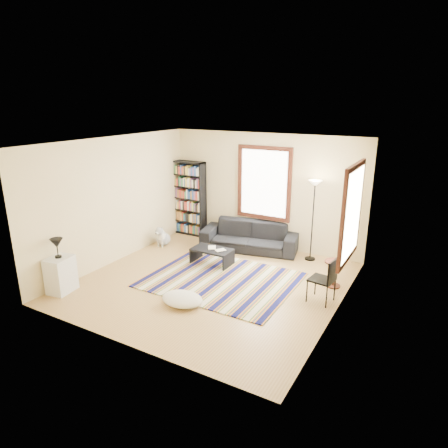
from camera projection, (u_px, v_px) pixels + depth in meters
The scene contains 21 objects.
floor at pixel (212, 284), 8.13m from camera, with size 5.00×5.00×0.10m, color tan.
ceiling at pixel (210, 140), 7.26m from camera, with size 5.00×5.00×0.10m, color white.
wall_back at pixel (265, 191), 9.81m from camera, with size 5.00×0.10×2.80m, color beige.
wall_front at pixel (117, 260), 5.58m from camera, with size 5.00×0.10×2.80m, color beige.
wall_left at pixel (114, 200), 8.90m from camera, with size 0.10×5.00×2.80m, color beige.
wall_right at pixel (345, 238), 6.50m from camera, with size 0.10×5.00×2.80m, color beige.
window_back at pixel (264, 183), 9.69m from camera, with size 1.20×0.06×1.60m, color white.
window_right at pixel (352, 213), 7.14m from camera, with size 0.06×1.20×1.60m, color white.
rug at pixel (221, 280), 8.20m from camera, with size 2.93×2.34×0.02m, color #0D0F43.
sofa at pixel (250, 236), 9.79m from camera, with size 0.91×2.34×0.68m, color black.
bookshelf at pixel (190, 198), 10.73m from camera, with size 0.90×0.30×2.00m, color black.
coffee_table at pixel (212, 256), 8.96m from camera, with size 0.90×0.50×0.36m, color black.
book_a at pixel (208, 248), 8.95m from camera, with size 0.23×0.17×0.02m, color beige.
book_b at pixel (219, 249), 8.87m from camera, with size 0.16×0.22×0.02m, color beige.
floor_cushion at pixel (182, 299), 7.22m from camera, with size 0.79×0.59×0.20m, color beige.
floor_lamp at pixel (313, 221), 8.98m from camera, with size 0.30×0.30×1.86m, color black, non-canonical shape.
side_table at pixel (334, 274), 7.85m from camera, with size 0.40×0.40×0.54m, color #421A10.
folding_chair at pixel (322, 280), 7.23m from camera, with size 0.42×0.40×0.86m, color black.
white_cabinet at pixel (61, 275), 7.62m from camera, with size 0.38×0.50×0.70m, color silver.
table_lamp at pixel (57, 248), 7.46m from camera, with size 0.24×0.24×0.38m, color black, non-canonical shape.
dog at pixel (163, 235), 10.10m from camera, with size 0.36×0.50×0.50m, color silver, non-canonical shape.
Camera 1 is at (3.87, -6.30, 3.57)m, focal length 32.00 mm.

